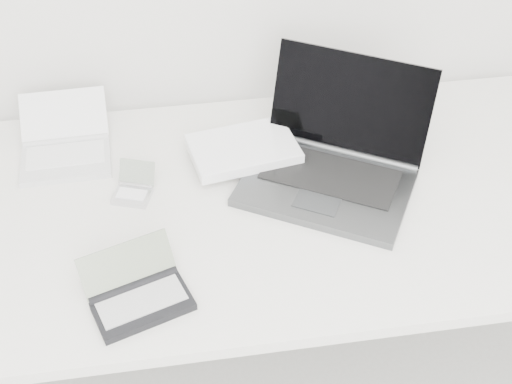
{
  "coord_description": "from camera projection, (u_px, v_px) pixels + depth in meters",
  "views": [
    {
      "loc": [
        -0.21,
        0.36,
        1.85
      ],
      "look_at": [
        -0.03,
        1.51,
        0.79
      ],
      "focal_mm": 50.0,
      "sensor_mm": 36.0,
      "label": 1
    }
  ],
  "objects": [
    {
      "name": "netbook_open_white",
      "position": [
        65.0,
        148.0,
        1.75
      ],
      "size": [
        0.22,
        0.26,
        0.09
      ],
      "rotation": [
        0.0,
        0.0,
        0.03
      ],
      "color": "silver",
      "rests_on": "desk"
    },
    {
      "name": "desk",
      "position": [
        266.0,
        213.0,
        1.68
      ],
      "size": [
        1.6,
        0.8,
        0.73
      ],
      "color": "white",
      "rests_on": "ground"
    },
    {
      "name": "laptop_large",
      "position": [
        308.0,
        159.0,
        1.69
      ],
      "size": [
        0.59,
        0.49,
        0.25
      ],
      "rotation": [
        0.0,
        0.0,
        -0.53
      ],
      "color": "#505255",
      "rests_on": "desk"
    },
    {
      "name": "palmtop_charcoal",
      "position": [
        139.0,
        295.0,
        1.41
      ],
      "size": [
        0.23,
        0.21,
        0.09
      ],
      "rotation": [
        0.0,
        0.0,
        0.33
      ],
      "color": "black",
      "rests_on": "desk"
    },
    {
      "name": "pda_silver",
      "position": [
        134.0,
        189.0,
        1.65
      ],
      "size": [
        0.11,
        0.12,
        0.06
      ],
      "rotation": [
        0.0,
        0.0,
        -0.34
      ],
      "color": "silver",
      "rests_on": "desk"
    }
  ]
}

